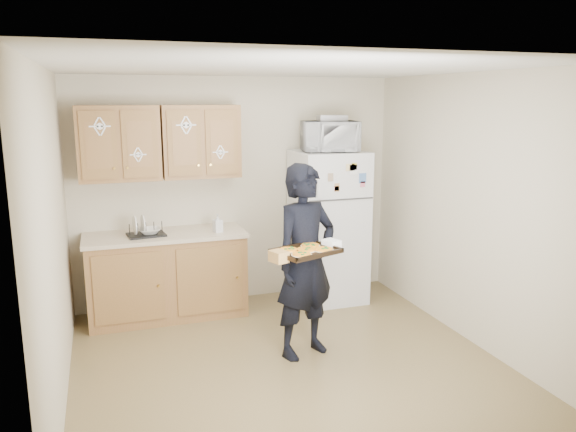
% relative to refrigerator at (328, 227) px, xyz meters
% --- Properties ---
extents(floor, '(3.60, 3.60, 0.00)m').
position_rel_refrigerator_xyz_m(floor, '(-0.95, -1.43, -0.85)').
color(floor, brown).
rests_on(floor, ground).
extents(ceiling, '(3.60, 3.60, 0.00)m').
position_rel_refrigerator_xyz_m(ceiling, '(-0.95, -1.43, 1.65)').
color(ceiling, silver).
rests_on(ceiling, wall_back).
extents(wall_back, '(3.60, 0.04, 2.50)m').
position_rel_refrigerator_xyz_m(wall_back, '(-0.95, 0.37, 0.40)').
color(wall_back, beige).
rests_on(wall_back, floor).
extents(wall_front, '(3.60, 0.04, 2.50)m').
position_rel_refrigerator_xyz_m(wall_front, '(-0.95, -3.23, 0.40)').
color(wall_front, beige).
rests_on(wall_front, floor).
extents(wall_left, '(0.04, 3.60, 2.50)m').
position_rel_refrigerator_xyz_m(wall_left, '(-2.75, -1.43, 0.40)').
color(wall_left, beige).
rests_on(wall_left, floor).
extents(wall_right, '(0.04, 3.60, 2.50)m').
position_rel_refrigerator_xyz_m(wall_right, '(0.85, -1.43, 0.40)').
color(wall_right, beige).
rests_on(wall_right, floor).
extents(refrigerator, '(0.75, 0.70, 1.70)m').
position_rel_refrigerator_xyz_m(refrigerator, '(0.00, 0.00, 0.00)').
color(refrigerator, silver).
rests_on(refrigerator, floor).
extents(base_cabinet, '(1.60, 0.60, 0.86)m').
position_rel_refrigerator_xyz_m(base_cabinet, '(-1.80, 0.05, -0.42)').
color(base_cabinet, brown).
rests_on(base_cabinet, floor).
extents(countertop, '(1.64, 0.64, 0.04)m').
position_rel_refrigerator_xyz_m(countertop, '(-1.80, 0.05, 0.03)').
color(countertop, beige).
rests_on(countertop, base_cabinet).
extents(upper_cab_left, '(0.80, 0.33, 0.75)m').
position_rel_refrigerator_xyz_m(upper_cab_left, '(-2.20, 0.18, 0.98)').
color(upper_cab_left, brown).
rests_on(upper_cab_left, wall_back).
extents(upper_cab_right, '(0.80, 0.33, 0.75)m').
position_rel_refrigerator_xyz_m(upper_cab_right, '(-1.38, 0.18, 0.98)').
color(upper_cab_right, brown).
rests_on(upper_cab_right, wall_back).
extents(cereal_box, '(0.20, 0.07, 0.32)m').
position_rel_refrigerator_xyz_m(cereal_box, '(0.52, 0.24, -0.69)').
color(cereal_box, gold).
rests_on(cereal_box, floor).
extents(person, '(0.73, 0.60, 1.73)m').
position_rel_refrigerator_xyz_m(person, '(-0.73, -1.25, 0.01)').
color(person, black).
rests_on(person, floor).
extents(baking_tray, '(0.60, 0.52, 0.04)m').
position_rel_refrigerator_xyz_m(baking_tray, '(-0.84, -1.54, 0.19)').
color(baking_tray, black).
rests_on(baking_tray, person).
extents(pizza_front_left, '(0.17, 0.17, 0.02)m').
position_rel_refrigerator_xyz_m(pizza_front_left, '(-0.92, -1.65, 0.20)').
color(pizza_front_left, '#FEA620').
rests_on(pizza_front_left, baking_tray).
extents(pizza_front_right, '(0.17, 0.17, 0.02)m').
position_rel_refrigerator_xyz_m(pizza_front_right, '(-0.70, -1.58, 0.20)').
color(pizza_front_right, '#FEA620').
rests_on(pizza_front_right, baking_tray).
extents(pizza_back_left, '(0.17, 0.17, 0.02)m').
position_rel_refrigerator_xyz_m(pizza_back_left, '(-0.97, -1.50, 0.20)').
color(pizza_back_left, '#FEA620').
rests_on(pizza_back_left, baking_tray).
extents(pizza_back_right, '(0.17, 0.17, 0.02)m').
position_rel_refrigerator_xyz_m(pizza_back_right, '(-0.75, -1.42, 0.20)').
color(pizza_back_right, '#FEA620').
rests_on(pizza_back_right, baking_tray).
extents(pizza_center, '(0.17, 0.17, 0.02)m').
position_rel_refrigerator_xyz_m(pizza_center, '(-0.84, -1.54, 0.20)').
color(pizza_center, '#FEA620').
rests_on(pizza_center, baking_tray).
extents(microwave, '(0.65, 0.49, 0.33)m').
position_rel_refrigerator_xyz_m(microwave, '(-0.02, -0.05, 1.01)').
color(microwave, silver).
rests_on(microwave, refrigerator).
extents(foil_pan, '(0.33, 0.25, 0.06)m').
position_rel_refrigerator_xyz_m(foil_pan, '(0.02, -0.02, 1.21)').
color(foil_pan, '#B3B4BA').
rests_on(foil_pan, microwave).
extents(dish_rack, '(0.39, 0.32, 0.15)m').
position_rel_refrigerator_xyz_m(dish_rack, '(-1.99, 0.01, 0.12)').
color(dish_rack, black).
rests_on(dish_rack, countertop).
extents(bowl, '(0.22, 0.22, 0.05)m').
position_rel_refrigerator_xyz_m(bowl, '(-1.96, 0.01, 0.10)').
color(bowl, silver).
rests_on(bowl, dish_rack).
extents(soap_bottle, '(0.10, 0.11, 0.19)m').
position_rel_refrigerator_xyz_m(soap_bottle, '(-1.27, -0.06, 0.14)').
color(soap_bottle, silver).
rests_on(soap_bottle, countertop).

